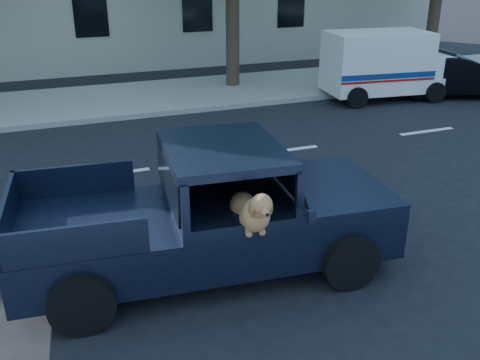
# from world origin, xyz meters

# --- Properties ---
(ground) EXTENTS (120.00, 120.00, 0.00)m
(ground) POSITION_xyz_m (0.00, 0.00, 0.00)
(ground) COLOR black
(ground) RESTS_ON ground
(far_sidewalk) EXTENTS (60.00, 4.00, 0.15)m
(far_sidewalk) POSITION_xyz_m (0.00, 9.20, 0.07)
(far_sidewalk) COLOR gray
(far_sidewalk) RESTS_ON ground
(lane_stripes) EXTENTS (21.60, 0.14, 0.01)m
(lane_stripes) POSITION_xyz_m (2.00, 3.40, 0.01)
(lane_stripes) COLOR silver
(lane_stripes) RESTS_ON ground
(pickup_truck) EXTENTS (5.32, 2.87, 1.84)m
(pickup_truck) POSITION_xyz_m (0.69, -0.70, 0.62)
(pickup_truck) COLOR black
(pickup_truck) RESTS_ON ground
(mail_truck) EXTENTS (3.92, 2.28, 2.05)m
(mail_truck) POSITION_xyz_m (8.88, 6.71, 0.90)
(mail_truck) COLOR silver
(mail_truck) RESTS_ON ground
(parked_sedan) EXTENTS (2.71, 4.30, 1.34)m
(parked_sedan) POSITION_xyz_m (11.12, 6.16, 0.67)
(parked_sedan) COLOR black
(parked_sedan) RESTS_ON ground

